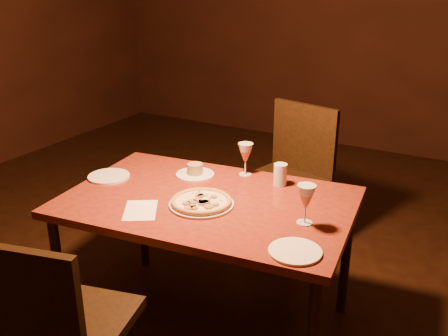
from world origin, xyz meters
The scene contains 11 objects.
dining_table centered at (-0.02, 0.27, 0.65)m, with size 1.43×1.00×0.72m.
chair_near centered at (-0.15, -0.61, 0.53)m, with size 0.55×0.55×0.95m.
chair_far centered at (0.03, 1.18, 0.54)m, with size 0.56×0.56×0.96m.
pizza_plate centered at (-0.01, 0.20, 0.73)m, with size 0.30×0.30×0.03m.
ramekin_saucer centered at (-0.23, 0.49, 0.74)m, with size 0.20×0.20×0.06m.
wine_glass_far centered at (-0.01, 0.63, 0.80)m, with size 0.08×0.08×0.17m, color #C36351, non-canonical shape.
wine_glass_right centered at (0.46, 0.26, 0.81)m, with size 0.08×0.08×0.17m, color #C36351, non-canonical shape.
water_tumbler centered at (0.21, 0.59, 0.77)m, with size 0.07×0.07×0.11m, color silver.
side_plate_left centered at (-0.61, 0.25, 0.72)m, with size 0.22×0.22×0.01m, color white.
side_plate_near centered at (0.52, 0.02, 0.72)m, with size 0.20×0.20×0.01m, color white.
menu_card centered at (-0.22, 0.02, 0.72)m, with size 0.14×0.21×0.00m, color white.
Camera 1 is at (1.09, -1.55, 1.70)m, focal length 40.00 mm.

